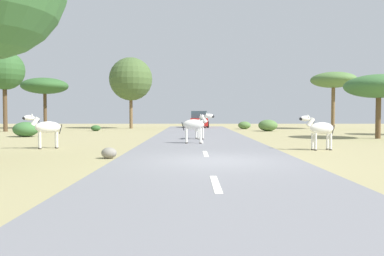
% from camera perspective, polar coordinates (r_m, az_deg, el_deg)
% --- Properties ---
extents(ground_plane, '(90.00, 90.00, 0.00)m').
position_cam_1_polar(ground_plane, '(12.12, 3.33, -5.08)').
color(ground_plane, '#998E60').
extents(road, '(6.00, 64.00, 0.05)m').
position_cam_1_polar(road, '(12.10, 2.13, -4.97)').
color(road, slate).
rests_on(road, ground_plane).
extents(lane_markings, '(0.16, 56.00, 0.01)m').
position_cam_1_polar(lane_markings, '(11.10, 2.35, -5.47)').
color(lane_markings, silver).
rests_on(lane_markings, road).
extents(zebra_0, '(0.58, 1.55, 1.47)m').
position_cam_1_polar(zebra_0, '(22.15, 0.95, 0.61)').
color(zebra_0, silver).
rests_on(zebra_0, road).
extents(zebra_1, '(1.63, 0.48, 1.53)m').
position_cam_1_polar(zebra_1, '(18.96, 0.27, 0.47)').
color(zebra_1, silver).
rests_on(zebra_1, road).
extents(zebra_2, '(1.50, 0.96, 1.53)m').
position_cam_1_polar(zebra_2, '(17.80, -21.18, 0.04)').
color(zebra_2, silver).
rests_on(zebra_2, ground_plane).
extents(zebra_3, '(1.58, 0.59, 1.50)m').
position_cam_1_polar(zebra_3, '(16.81, 18.23, -0.09)').
color(zebra_3, silver).
rests_on(zebra_3, ground_plane).
extents(car_0, '(2.05, 4.36, 1.74)m').
position_cam_1_polar(car_0, '(40.92, 0.81, 1.22)').
color(car_0, red).
rests_on(car_0, road).
extents(tree_0, '(4.38, 4.38, 5.59)m').
position_cam_1_polar(tree_0, '(40.26, 20.06, 6.67)').
color(tree_0, brown).
rests_on(tree_0, ground_plane).
extents(tree_1, '(4.63, 4.63, 5.14)m').
position_cam_1_polar(tree_1, '(41.83, -21.31, 5.83)').
color(tree_1, '#4C3823').
rests_on(tree_1, ground_plane).
extents(tree_2, '(4.06, 4.06, 3.89)m').
position_cam_1_polar(tree_2, '(25.94, 25.79, 5.57)').
color(tree_2, brown).
rests_on(tree_2, ground_plane).
extents(tree_4, '(3.28, 3.28, 6.80)m').
position_cam_1_polar(tree_4, '(36.08, -26.38, 7.66)').
color(tree_4, '#4C3823').
rests_on(tree_4, ground_plane).
extents(tree_5, '(4.36, 4.36, 7.20)m').
position_cam_1_polar(tree_5, '(39.57, -9.33, 7.19)').
color(tree_5, brown).
rests_on(tree_5, ground_plane).
extents(bush_1, '(1.63, 1.47, 0.98)m').
position_cam_1_polar(bush_1, '(27.41, -23.75, -0.18)').
color(bush_1, '#386633').
rests_on(bush_1, ground_plane).
extents(bush_2, '(0.85, 0.77, 0.51)m').
position_cam_1_polar(bush_2, '(34.47, -14.37, -0.01)').
color(bush_2, '#2D5628').
rests_on(bush_2, ground_plane).
extents(bush_3, '(1.24, 1.12, 0.74)m').
position_cam_1_polar(bush_3, '(37.96, 7.56, 0.41)').
color(bush_3, '#4C7038').
rests_on(bush_3, ground_plane).
extents(bush_4, '(1.65, 1.49, 0.99)m').
position_cam_1_polar(bush_4, '(33.71, 10.99, 0.38)').
color(bush_4, '#4C7038').
rests_on(bush_4, ground_plane).
extents(rock_1, '(0.52, 0.44, 0.38)m').
position_cam_1_polar(rock_1, '(13.33, -12.50, -3.65)').
color(rock_1, gray).
rests_on(rock_1, ground_plane).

